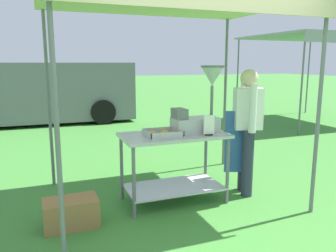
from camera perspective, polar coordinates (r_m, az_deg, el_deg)
name	(u,v)px	position (r m, az deg, el deg)	size (l,w,h in m)	color
ground_plane	(99,128)	(9.12, -11.57, -0.25)	(70.00, 70.00, 0.00)	#3D7F33
stall_canopy	(171,6)	(4.09, 0.54, 19.52)	(2.92, 2.19, 2.41)	slate
donut_cart	(174,154)	(4.09, 1.00, -4.74)	(1.26, 0.67, 0.85)	#B7B7BC
donut_tray	(163,134)	(3.92, -0.87, -1.35)	(0.40, 0.34, 0.07)	#B7B7BC
donut_fryer	(200,106)	(4.13, 5.46, 3.31)	(0.64, 0.28, 0.81)	#B7B7BC
menu_sign	(209,127)	(3.96, 6.93, -0.14)	(0.13, 0.05, 0.24)	black
vendor	(247,125)	(4.41, 13.14, 0.10)	(0.46, 0.53, 1.61)	#2D3347
supply_crate	(71,213)	(3.77, -16.04, -13.89)	(0.56, 0.34, 0.30)	olive
van_grey	(43,92)	(10.33, -20.37, 5.47)	(4.97, 2.16, 1.69)	slate
neighbour_tent	(310,38)	(10.45, 22.82, 13.47)	(2.96, 2.96, 2.43)	slate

